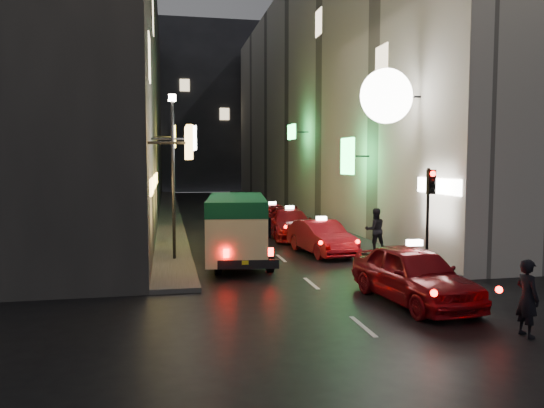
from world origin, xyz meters
TOP-DOWN VIEW (x-y plane):
  - ground at (0.00, 0.00)m, footprint 120.00×120.00m
  - building_left at (-8.00, 33.99)m, footprint 7.63×52.00m
  - building_right at (8.00, 33.99)m, footprint 8.38×52.00m
  - building_far at (0.00, 66.00)m, footprint 30.00×10.00m
  - sidewalk_left at (-4.25, 34.00)m, footprint 1.50×52.00m
  - sidewalk_right at (4.25, 34.00)m, footprint 1.50×52.00m
  - minibus at (-1.87, 12.33)m, footprint 2.82×6.15m
  - taxi_near at (2.14, 5.77)m, footprint 2.97×5.96m
  - taxi_second at (1.87, 13.69)m, footprint 2.84×5.42m
  - taxi_third at (1.63, 18.49)m, footprint 2.40×5.48m
  - taxi_far at (1.71, 23.29)m, footprint 2.09×4.91m
  - pedestrian_crossing at (3.30, 2.66)m, footprint 0.44×0.66m
  - pedestrian_sidewalk at (4.01, 13.08)m, footprint 0.78×0.51m
  - traffic_light at (4.00, 8.47)m, footprint 0.26×0.43m
  - lamp_post at (-4.20, 13.00)m, footprint 0.28×0.28m

SIDE VIEW (x-z plane):
  - ground at x=0.00m, z-range 0.00..0.00m
  - sidewalk_left at x=-4.25m, z-range 0.00..0.15m
  - sidewalk_right at x=4.25m, z-range 0.00..0.15m
  - taxi_far at x=1.71m, z-range -0.08..1.64m
  - taxi_second at x=1.87m, z-range -0.08..1.73m
  - taxi_third at x=1.63m, z-range -0.08..1.80m
  - taxi_near at x=2.14m, z-range -0.08..1.91m
  - pedestrian_crossing at x=3.30m, z-range 0.00..1.95m
  - pedestrian_sidewalk at x=4.01m, z-range 0.15..2.18m
  - minibus at x=-1.87m, z-range 0.33..2.88m
  - traffic_light at x=4.00m, z-range 0.94..4.44m
  - lamp_post at x=-4.20m, z-range 0.61..6.84m
  - building_left at x=-8.00m, z-range 0.00..18.00m
  - building_right at x=8.00m, z-range 0.00..18.00m
  - building_far at x=0.00m, z-range 0.00..22.00m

